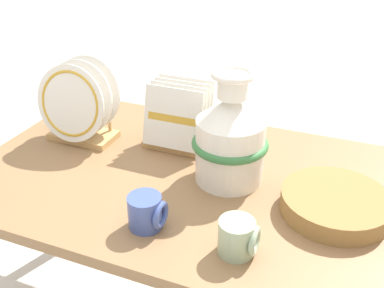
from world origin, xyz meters
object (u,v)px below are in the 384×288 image
(wicker_charger_stack, at_px, (335,203))
(dish_rack_round_plates, at_px, (78,109))
(ceramic_vase, at_px, (230,137))
(mug_cobalt_glaze, at_px, (147,212))
(mug_sage_glaze, at_px, (238,237))
(dish_rack_square_plates, at_px, (179,123))

(wicker_charger_stack, bearing_deg, dish_rack_round_plates, 173.65)
(ceramic_vase, height_order, mug_cobalt_glaze, ceramic_vase)
(mug_sage_glaze, bearing_deg, dish_rack_round_plates, 152.76)
(dish_rack_round_plates, height_order, wicker_charger_stack, dish_rack_round_plates)
(dish_rack_square_plates, bearing_deg, ceramic_vase, -31.06)
(dish_rack_round_plates, relative_size, dish_rack_square_plates, 1.23)
(dish_rack_round_plates, bearing_deg, ceramic_vase, -4.78)
(ceramic_vase, relative_size, wicker_charger_stack, 1.18)
(dish_rack_round_plates, relative_size, mug_sage_glaze, 2.91)
(ceramic_vase, xyz_separation_m, mug_cobalt_glaze, (-0.12, -0.29, -0.10))
(dish_rack_round_plates, relative_size, mug_cobalt_glaze, 2.91)
(wicker_charger_stack, bearing_deg, dish_rack_square_plates, 161.13)
(dish_rack_square_plates, relative_size, mug_sage_glaze, 2.36)
(wicker_charger_stack, bearing_deg, mug_sage_glaze, -128.31)
(mug_sage_glaze, height_order, mug_cobalt_glaze, same)
(dish_rack_round_plates, height_order, mug_sage_glaze, dish_rack_round_plates)
(ceramic_vase, relative_size, dish_rack_square_plates, 1.51)
(dish_rack_square_plates, bearing_deg, mug_sage_glaze, -51.91)
(ceramic_vase, distance_m, dish_rack_round_plates, 0.55)
(dish_rack_round_plates, height_order, dish_rack_square_plates, dish_rack_round_plates)
(mug_cobalt_glaze, bearing_deg, ceramic_vase, 66.76)
(ceramic_vase, height_order, wicker_charger_stack, ceramic_vase)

